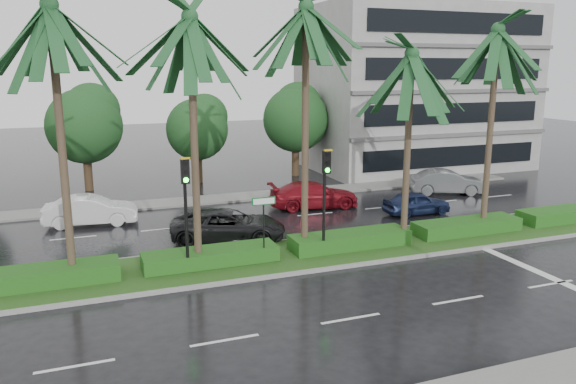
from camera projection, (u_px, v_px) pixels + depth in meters
name	position (u px, v px, depth m)	size (l,w,h in m)	color
ground	(292.00, 266.00, 21.89)	(120.00, 120.00, 0.00)	black
far_sidewalk	(219.00, 199.00, 32.84)	(40.00, 2.00, 0.12)	slate
median	(284.00, 256.00, 22.79)	(36.00, 4.00, 0.15)	gray
hedge	(284.00, 248.00, 22.71)	(35.20, 1.40, 0.60)	#1C4C15
lane_markings	(367.00, 260.00, 22.55)	(34.00, 13.06, 0.01)	silver
palm_row	(251.00, 40.00, 20.52)	(26.30, 4.20, 10.49)	#423626
signal_median_left	(186.00, 198.00, 20.13)	(0.34, 0.42, 4.36)	black
signal_median_right	(325.00, 187.00, 22.03)	(0.34, 0.42, 4.36)	black
street_sign	(264.00, 213.00, 21.52)	(0.95, 0.09, 2.60)	black
bg_trees	(223.00, 115.00, 37.59)	(33.03, 5.48, 7.91)	#322116
building	(415.00, 89.00, 42.89)	(16.00, 10.00, 12.00)	gray
car_white	(91.00, 210.00, 27.54)	(4.42, 1.54, 1.46)	silver
car_darkgrey	(229.00, 225.00, 24.99)	(5.06, 2.33, 1.41)	black
car_red	(314.00, 195.00, 30.92)	(4.95, 2.01, 1.44)	maroon
car_blue	(417.00, 203.00, 29.54)	(3.58, 1.44, 1.22)	#182349
car_grey	(447.00, 182.00, 34.30)	(4.47, 1.56, 1.47)	#585B5E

